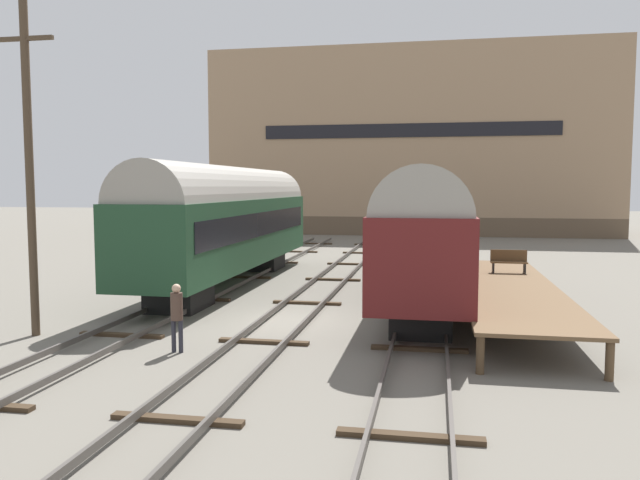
# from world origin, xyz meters

# --- Properties ---
(ground_plane) EXTENTS (200.00, 200.00, 0.00)m
(ground_plane) POSITION_xyz_m (0.00, 0.00, 0.00)
(ground_plane) COLOR #6B665B
(track_left) EXTENTS (2.60, 60.00, 0.26)m
(track_left) POSITION_xyz_m (-4.34, 0.00, 0.14)
(track_left) COLOR #4C4742
(track_left) RESTS_ON ground
(track_middle) EXTENTS (2.60, 60.00, 0.26)m
(track_middle) POSITION_xyz_m (0.00, 0.00, 0.14)
(track_middle) COLOR #4C4742
(track_middle) RESTS_ON ground
(track_right) EXTENTS (2.60, 60.00, 0.26)m
(track_right) POSITION_xyz_m (4.34, 0.00, 0.14)
(track_right) COLOR #4C4742
(track_right) RESTS_ON ground
(train_car_maroon) EXTENTS (2.97, 16.53, 5.01)m
(train_car_maroon) POSITION_xyz_m (4.34, 4.53, 2.84)
(train_car_maroon) COLOR black
(train_car_maroon) RESTS_ON ground
(train_car_green) EXTENTS (3.11, 17.15, 5.32)m
(train_car_green) POSITION_xyz_m (-4.34, 6.83, 3.01)
(train_car_green) COLOR black
(train_car_green) RESTS_ON ground
(station_platform) EXTENTS (3.16, 14.76, 1.01)m
(station_platform) POSITION_xyz_m (7.24, 2.40, 0.94)
(station_platform) COLOR brown
(station_platform) RESTS_ON ground
(bench) EXTENTS (1.40, 0.40, 0.91)m
(bench) POSITION_xyz_m (7.59, 5.68, 1.50)
(bench) COLOR brown
(bench) RESTS_ON station_platform
(person_worker) EXTENTS (0.32, 0.32, 1.85)m
(person_worker) POSITION_xyz_m (-2.01, -4.34, 1.12)
(person_worker) COLOR #282833
(person_worker) RESTS_ON ground
(utility_pole) EXTENTS (1.80, 0.24, 9.82)m
(utility_pole) POSITION_xyz_m (-6.94, -3.30, 5.07)
(utility_pole) COLOR #473828
(utility_pole) RESTS_ON ground
(warehouse_building) EXTENTS (36.92, 11.43, 16.98)m
(warehouse_building) POSITION_xyz_m (2.19, 41.86, 8.49)
(warehouse_building) COLOR brown
(warehouse_building) RESTS_ON ground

